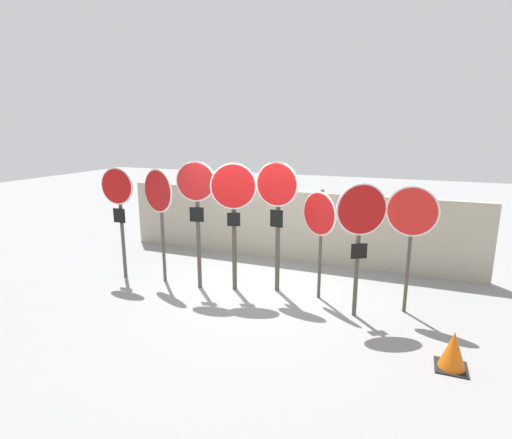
{
  "coord_description": "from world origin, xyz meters",
  "views": [
    {
      "loc": [
        2.67,
        -6.75,
        3.1
      ],
      "look_at": [
        -0.01,
        0.0,
        1.45
      ],
      "focal_mm": 28.0,
      "sensor_mm": 36.0,
      "label": 1
    }
  ],
  "objects_px": {
    "stop_sign_7": "(412,220)",
    "traffic_cone_0": "(453,350)",
    "stop_sign_0": "(118,200)",
    "stop_sign_3": "(234,203)",
    "stop_sign_1": "(159,199)",
    "stop_sign_6": "(361,223)",
    "stop_sign_2": "(197,200)",
    "stop_sign_4": "(277,203)",
    "stop_sign_5": "(319,220)"
  },
  "relations": [
    {
      "from": "stop_sign_0",
      "to": "stop_sign_7",
      "type": "relative_size",
      "value": 1.06
    },
    {
      "from": "stop_sign_5",
      "to": "traffic_cone_0",
      "type": "height_order",
      "value": "stop_sign_5"
    },
    {
      "from": "stop_sign_1",
      "to": "stop_sign_6",
      "type": "relative_size",
      "value": 1.03
    },
    {
      "from": "stop_sign_7",
      "to": "traffic_cone_0",
      "type": "distance_m",
      "value": 2.15
    },
    {
      "from": "stop_sign_2",
      "to": "stop_sign_5",
      "type": "relative_size",
      "value": 1.23
    },
    {
      "from": "stop_sign_3",
      "to": "stop_sign_4",
      "type": "distance_m",
      "value": 0.82
    },
    {
      "from": "stop_sign_7",
      "to": "stop_sign_2",
      "type": "bearing_deg",
      "value": -167.24
    },
    {
      "from": "stop_sign_2",
      "to": "stop_sign_4",
      "type": "xyz_separation_m",
      "value": [
        1.47,
        0.42,
        -0.04
      ]
    },
    {
      "from": "stop_sign_6",
      "to": "stop_sign_7",
      "type": "xyz_separation_m",
      "value": [
        0.76,
        0.46,
        0.01
      ]
    },
    {
      "from": "stop_sign_4",
      "to": "stop_sign_7",
      "type": "distance_m",
      "value": 2.36
    },
    {
      "from": "stop_sign_0",
      "to": "stop_sign_5",
      "type": "xyz_separation_m",
      "value": [
        4.07,
        0.47,
        -0.18
      ]
    },
    {
      "from": "stop_sign_0",
      "to": "stop_sign_3",
      "type": "height_order",
      "value": "stop_sign_3"
    },
    {
      "from": "stop_sign_0",
      "to": "stop_sign_6",
      "type": "relative_size",
      "value": 1.03
    },
    {
      "from": "stop_sign_2",
      "to": "stop_sign_1",
      "type": "bearing_deg",
      "value": 164.85
    },
    {
      "from": "stop_sign_7",
      "to": "traffic_cone_0",
      "type": "height_order",
      "value": "stop_sign_7"
    },
    {
      "from": "stop_sign_1",
      "to": "stop_sign_6",
      "type": "distance_m",
      "value": 3.95
    },
    {
      "from": "stop_sign_3",
      "to": "stop_sign_6",
      "type": "distance_m",
      "value": 2.39
    },
    {
      "from": "stop_sign_7",
      "to": "traffic_cone_0",
      "type": "bearing_deg",
      "value": -59.31
    },
    {
      "from": "stop_sign_1",
      "to": "stop_sign_2",
      "type": "bearing_deg",
      "value": 16.73
    },
    {
      "from": "stop_sign_7",
      "to": "stop_sign_5",
      "type": "bearing_deg",
      "value": -174.16
    },
    {
      "from": "stop_sign_4",
      "to": "stop_sign_5",
      "type": "relative_size",
      "value": 1.23
    },
    {
      "from": "stop_sign_5",
      "to": "stop_sign_6",
      "type": "height_order",
      "value": "stop_sign_6"
    },
    {
      "from": "stop_sign_0",
      "to": "stop_sign_6",
      "type": "distance_m",
      "value": 4.85
    },
    {
      "from": "stop_sign_4",
      "to": "stop_sign_0",
      "type": "bearing_deg",
      "value": -166.42
    },
    {
      "from": "stop_sign_0",
      "to": "stop_sign_7",
      "type": "xyz_separation_m",
      "value": [
        5.61,
        0.42,
        -0.04
      ]
    },
    {
      "from": "stop_sign_1",
      "to": "traffic_cone_0",
      "type": "distance_m",
      "value": 5.68
    },
    {
      "from": "stop_sign_6",
      "to": "stop_sign_5",
      "type": "bearing_deg",
      "value": 117.68
    },
    {
      "from": "stop_sign_0",
      "to": "stop_sign_5",
      "type": "height_order",
      "value": "stop_sign_0"
    },
    {
      "from": "stop_sign_0",
      "to": "stop_sign_3",
      "type": "xyz_separation_m",
      "value": [
        2.48,
        0.25,
        0.07
      ]
    },
    {
      "from": "stop_sign_5",
      "to": "stop_sign_6",
      "type": "distance_m",
      "value": 0.94
    },
    {
      "from": "stop_sign_1",
      "to": "stop_sign_2",
      "type": "height_order",
      "value": "stop_sign_2"
    },
    {
      "from": "traffic_cone_0",
      "to": "stop_sign_4",
      "type": "bearing_deg",
      "value": 152.11
    },
    {
      "from": "stop_sign_0",
      "to": "stop_sign_6",
      "type": "height_order",
      "value": "stop_sign_0"
    },
    {
      "from": "stop_sign_0",
      "to": "stop_sign_2",
      "type": "relative_size",
      "value": 0.93
    },
    {
      "from": "stop_sign_4",
      "to": "traffic_cone_0",
      "type": "xyz_separation_m",
      "value": [
        2.99,
        -1.59,
        -1.49
      ]
    },
    {
      "from": "stop_sign_5",
      "to": "stop_sign_7",
      "type": "relative_size",
      "value": 0.93
    },
    {
      "from": "stop_sign_3",
      "to": "traffic_cone_0",
      "type": "relative_size",
      "value": 4.76
    },
    {
      "from": "stop_sign_1",
      "to": "stop_sign_3",
      "type": "height_order",
      "value": "stop_sign_3"
    },
    {
      "from": "stop_sign_2",
      "to": "stop_sign_4",
      "type": "bearing_deg",
      "value": 3.25
    },
    {
      "from": "stop_sign_0",
      "to": "stop_sign_5",
      "type": "distance_m",
      "value": 4.1
    },
    {
      "from": "stop_sign_6",
      "to": "traffic_cone_0",
      "type": "bearing_deg",
      "value": -66.24
    },
    {
      "from": "stop_sign_0",
      "to": "stop_sign_1",
      "type": "xyz_separation_m",
      "value": [
        0.9,
        0.11,
        0.05
      ]
    },
    {
      "from": "stop_sign_1",
      "to": "traffic_cone_0",
      "type": "bearing_deg",
      "value": 6.54
    },
    {
      "from": "stop_sign_7",
      "to": "stop_sign_0",
      "type": "bearing_deg",
      "value": -168.1
    },
    {
      "from": "stop_sign_4",
      "to": "traffic_cone_0",
      "type": "bearing_deg",
      "value": -22.95
    },
    {
      "from": "stop_sign_4",
      "to": "stop_sign_7",
      "type": "relative_size",
      "value": 1.14
    },
    {
      "from": "stop_sign_0",
      "to": "traffic_cone_0",
      "type": "height_order",
      "value": "stop_sign_0"
    },
    {
      "from": "stop_sign_1",
      "to": "stop_sign_2",
      "type": "xyz_separation_m",
      "value": [
        0.88,
        -0.04,
        0.05
      ]
    },
    {
      "from": "stop_sign_1",
      "to": "stop_sign_6",
      "type": "bearing_deg",
      "value": 17.02
    },
    {
      "from": "stop_sign_0",
      "to": "stop_sign_7",
      "type": "bearing_deg",
      "value": 2.85
    }
  ]
}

